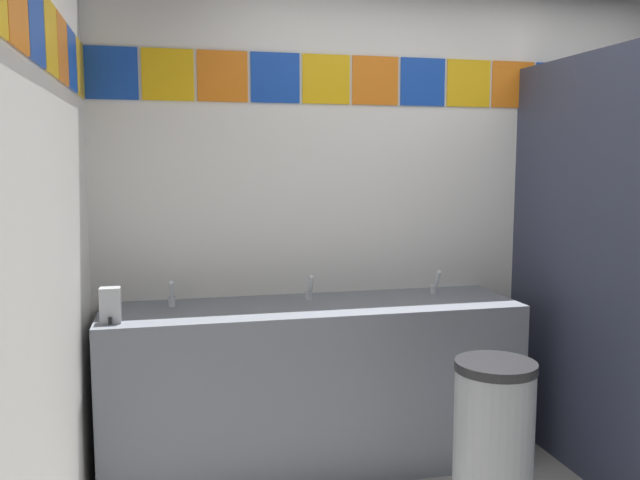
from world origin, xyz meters
name	(u,v)px	position (x,y,z in m)	size (l,w,h in m)	color
wall_back	(440,201)	(0.00, 1.51, 1.34)	(3.83, 0.09, 2.68)	white
wall_side	(12,240)	(-1.95, 0.00, 1.34)	(0.09, 2.94, 2.68)	white
vanity_counter	(313,383)	(-0.82, 1.18, 0.44)	(2.09, 0.57, 0.85)	slate
faucet_left	(172,297)	(-1.51, 1.27, 0.90)	(0.04, 0.10, 0.14)	silver
faucet_center	(310,291)	(-0.82, 1.27, 0.90)	(0.04, 0.10, 0.14)	silver
faucet_right	(435,285)	(-0.12, 1.27, 0.90)	(0.04, 0.10, 0.14)	silver
soap_dispenser	(110,305)	(-1.78, 1.02, 0.93)	(0.09, 0.09, 0.16)	#B7BABF
toilet	(629,389)	(0.96, 1.05, 0.30)	(0.39, 0.49, 0.74)	white
trash_bin	(493,445)	(-0.20, 0.43, 0.37)	(0.34, 0.34, 0.73)	#999EA3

